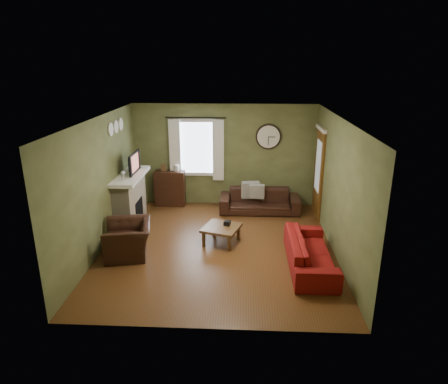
{
  "coord_description": "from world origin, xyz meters",
  "views": [
    {
      "loc": [
        0.49,
        -7.34,
        3.64
      ],
      "look_at": [
        0.1,
        0.4,
        1.05
      ],
      "focal_mm": 32.0,
      "sensor_mm": 36.0,
      "label": 1
    }
  ],
  "objects_px": {
    "armchair": "(128,239)",
    "coffee_table": "(221,235)",
    "bookshelf": "(170,188)",
    "sofa_brown": "(260,201)",
    "sofa_red": "(310,252)"
  },
  "relations": [
    {
      "from": "sofa_brown",
      "to": "armchair",
      "type": "bearing_deg",
      "value": -137.13
    },
    {
      "from": "bookshelf",
      "to": "coffee_table",
      "type": "distance_m",
      "value": 2.68
    },
    {
      "from": "bookshelf",
      "to": "armchair",
      "type": "xyz_separation_m",
      "value": [
        -0.32,
        -2.81,
        -0.14
      ]
    },
    {
      "from": "armchair",
      "to": "coffee_table",
      "type": "height_order",
      "value": "armchair"
    },
    {
      "from": "armchair",
      "to": "coffee_table",
      "type": "xyz_separation_m",
      "value": [
        1.78,
        0.59,
        -0.14
      ]
    },
    {
      "from": "armchair",
      "to": "coffee_table",
      "type": "relative_size",
      "value": 1.43
    },
    {
      "from": "bookshelf",
      "to": "sofa_brown",
      "type": "height_order",
      "value": "bookshelf"
    },
    {
      "from": "sofa_brown",
      "to": "coffee_table",
      "type": "bearing_deg",
      "value": -114.57
    },
    {
      "from": "armchair",
      "to": "coffee_table",
      "type": "bearing_deg",
      "value": 96.06
    },
    {
      "from": "sofa_brown",
      "to": "sofa_red",
      "type": "bearing_deg",
      "value": -73.21
    },
    {
      "from": "sofa_brown",
      "to": "sofa_red",
      "type": "distance_m",
      "value": 2.86
    },
    {
      "from": "sofa_brown",
      "to": "coffee_table",
      "type": "height_order",
      "value": "sofa_brown"
    },
    {
      "from": "sofa_red",
      "to": "armchair",
      "type": "bearing_deg",
      "value": 84.99
    },
    {
      "from": "sofa_red",
      "to": "bookshelf",
      "type": "bearing_deg",
      "value": 45.18
    },
    {
      "from": "sofa_red",
      "to": "sofa_brown",
      "type": "bearing_deg",
      "value": 16.79
    }
  ]
}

